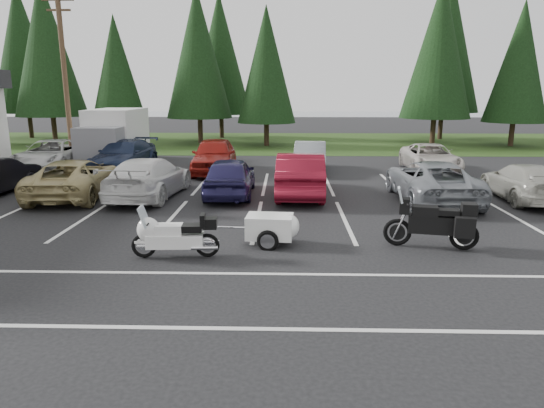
{
  "coord_description": "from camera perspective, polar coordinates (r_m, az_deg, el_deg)",
  "views": [
    {
      "loc": [
        1.35,
        -13.41,
        3.91
      ],
      "look_at": [
        1.0,
        -0.5,
        0.87
      ],
      "focal_mm": 32.0,
      "sensor_mm": 36.0,
      "label": 1
    }
  ],
  "objects": [
    {
      "name": "car_far_1",
      "position": [
        25.18,
        -17.03,
        5.46
      ],
      "size": [
        2.55,
        5.33,
        1.5
      ],
      "primitive_type": "imported",
      "rotation": [
        0.0,
        0.0,
        -0.09
      ],
      "color": "#19233E",
      "rests_on": "ground"
    },
    {
      "name": "car_near_6",
      "position": [
        18.35,
        18.23,
        2.62
      ],
      "size": [
        2.5,
        5.3,
        1.47
      ],
      "primitive_type": "imported",
      "rotation": [
        0.0,
        0.0,
        3.15
      ],
      "color": "gray",
      "rests_on": "ground"
    },
    {
      "name": "car_far_2",
      "position": [
        23.65,
        -6.8,
        5.69
      ],
      "size": [
        2.24,
        5.01,
        1.67
      ],
      "primitive_type": "imported",
      "rotation": [
        0.0,
        0.0,
        0.05
      ],
      "color": "maroon",
      "rests_on": "ground"
    },
    {
      "name": "car_near_3",
      "position": [
        18.57,
        -14.27,
        3.03
      ],
      "size": [
        2.5,
        5.28,
        1.49
      ],
      "primitive_type": "imported",
      "rotation": [
        0.0,
        0.0,
        3.06
      ],
      "color": "silver",
      "rests_on": "ground"
    },
    {
      "name": "grass_strip",
      "position": [
        37.64,
        -0.51,
        7.3
      ],
      "size": [
        80.0,
        16.0,
        0.01
      ],
      "primitive_type": "cube",
      "color": "#1B3711",
      "rests_on": "ground"
    },
    {
      "name": "car_far_3",
      "position": [
        23.92,
        4.49,
        5.54
      ],
      "size": [
        1.78,
        4.44,
        1.43
      ],
      "primitive_type": "imported",
      "rotation": [
        0.0,
        0.0,
        -0.06
      ],
      "color": "gray",
      "rests_on": "ground"
    },
    {
      "name": "conifer_back_b",
      "position": [
        41.36,
        -6.15,
        17.15
      ],
      "size": [
        4.97,
        4.97,
        11.58
      ],
      "color": "#332316",
      "rests_on": "ground"
    },
    {
      "name": "conifer_2",
      "position": [
        40.27,
        -25.05,
        16.4
      ],
      "size": [
        5.1,
        5.1,
        11.89
      ],
      "color": "#332316",
      "rests_on": "ground"
    },
    {
      "name": "car_near_4",
      "position": [
        18.34,
        -4.98,
        3.26
      ],
      "size": [
        1.82,
        4.39,
        1.49
      ],
      "primitive_type": "imported",
      "rotation": [
        0.0,
        0.0,
        3.16
      ],
      "color": "#211D48",
      "rests_on": "ground"
    },
    {
      "name": "stall_markings",
      "position": [
        15.96,
        -3.33,
        -0.94
      ],
      "size": [
        32.0,
        16.0,
        0.01
      ],
      "primitive_type": "cube",
      "color": "silver",
      "rests_on": "ground"
    },
    {
      "name": "ground",
      "position": [
        14.04,
        -4.02,
        -2.95
      ],
      "size": [
        120.0,
        120.0,
        0.0
      ],
      "primitive_type": "plane",
      "color": "black",
      "rests_on": "ground"
    },
    {
      "name": "conifer_back_c",
      "position": [
        42.31,
        19.89,
        17.36
      ],
      "size": [
        5.5,
        5.5,
        12.81
      ],
      "color": "#332316",
      "rests_on": "ground"
    },
    {
      "name": "car_far_0",
      "position": [
        26.72,
        -24.52,
        5.26
      ],
      "size": [
        2.76,
        5.49,
        1.49
      ],
      "primitive_type": "imported",
      "rotation": [
        0.0,
        0.0,
        0.05
      ],
      "color": "beige",
      "rests_on": "ground"
    },
    {
      "name": "lake_water",
      "position": [
        68.58,
        3.83,
        9.95
      ],
      "size": [
        70.0,
        50.0,
        0.02
      ],
      "primitive_type": "cube",
      "color": "slate",
      "rests_on": "ground"
    },
    {
      "name": "cargo_trailer",
      "position": [
        12.51,
        -0.28,
        -3.05
      ],
      "size": [
        1.79,
        1.1,
        0.79
      ],
      "primitive_type": null,
      "rotation": [
        0.0,
        0.0,
        -0.08
      ],
      "color": "white",
      "rests_on": "ground"
    },
    {
      "name": "conifer_4",
      "position": [
        36.96,
        -8.73,
        17.17
      ],
      "size": [
        4.8,
        4.8,
        11.17
      ],
      "color": "#332316",
      "rests_on": "ground"
    },
    {
      "name": "car_near_2",
      "position": [
        19.49,
        -22.17,
        2.83
      ],
      "size": [
        2.76,
        5.31,
        1.43
      ],
      "primitive_type": "imported",
      "rotation": [
        0.0,
        0.0,
        3.22
      ],
      "color": "tan",
      "rests_on": "ground"
    },
    {
      "name": "utility_pole",
      "position": [
        27.84,
        -23.2,
        13.84
      ],
      "size": [
        1.6,
        0.26,
        9.0
      ],
      "color": "#473321",
      "rests_on": "ground"
    },
    {
      "name": "touring_motorcycle",
      "position": [
        11.72,
        -11.35,
        -3.21
      ],
      "size": [
        2.35,
        0.85,
        1.28
      ],
      "primitive_type": null,
      "rotation": [
        0.0,
        0.0,
        0.06
      ],
      "color": "white",
      "rests_on": "ground"
    },
    {
      "name": "conifer_back_a",
      "position": [
        45.82,
        -27.35,
        15.94
      ],
      "size": [
        5.28,
        5.28,
        12.3
      ],
      "color": "#332316",
      "rests_on": "ground"
    },
    {
      "name": "conifer_7",
      "position": [
        38.79,
        27.12,
        14.66
      ],
      "size": [
        4.27,
        4.27,
        9.94
      ],
      "color": "#332316",
      "rests_on": "ground"
    },
    {
      "name": "conifer_3",
      "position": [
        36.8,
        -17.83,
        14.76
      ],
      "size": [
        3.87,
        3.87,
        9.02
      ],
      "color": "#332316",
      "rests_on": "ground"
    },
    {
      "name": "conifer_6",
      "position": [
        37.18,
        19.05,
        16.88
      ],
      "size": [
        4.93,
        4.93,
        11.48
      ],
      "color": "#332316",
      "rests_on": "ground"
    },
    {
      "name": "adventure_motorcycle",
      "position": [
        12.8,
        18.25,
        -1.58
      ],
      "size": [
        2.69,
        1.39,
        1.56
      ],
      "primitive_type": null,
      "rotation": [
        0.0,
        0.0,
        -0.2
      ],
      "color": "black",
      "rests_on": "ground"
    },
    {
      "name": "car_far_4",
      "position": [
        25.12,
        18.12,
        5.18
      ],
      "size": [
        2.34,
        4.87,
        1.34
      ],
      "primitive_type": "imported",
      "rotation": [
        0.0,
        0.0,
        -0.02
      ],
      "color": "beige",
      "rests_on": "ground"
    },
    {
      "name": "box_truck",
      "position": [
        27.66,
        -18.36,
        7.48
      ],
      "size": [
        2.4,
        5.6,
        2.9
      ],
      "primitive_type": null,
      "color": "silver",
      "rests_on": "ground"
    },
    {
      "name": "car_near_5",
      "position": [
        18.33,
        3.36,
        3.51
      ],
      "size": [
        1.87,
        5.0,
        1.63
      ],
      "primitive_type": "imported",
      "rotation": [
        0.0,
        0.0,
        3.11
      ],
      "color": "maroon",
      "rests_on": "ground"
    },
    {
      "name": "conifer_5",
      "position": [
        35.08,
        -0.67,
        16.06
      ],
      "size": [
        4.14,
        4.14,
        9.63
      ],
      "color": "#332316",
      "rests_on": "ground"
    },
    {
      "name": "car_near_7",
      "position": [
        19.76,
        27.59,
        2.3
      ],
      "size": [
        2.05,
        4.68,
        1.34
      ],
      "primitive_type": "imported",
      "rotation": [
        0.0,
        0.0,
        3.1
      ],
      "color": "#A6A598",
      "rests_on": "ground"
    }
  ]
}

